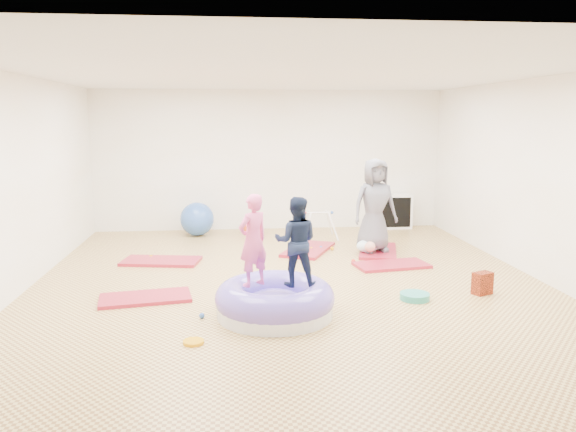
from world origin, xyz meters
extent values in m
cube|color=#D1B86C|center=(0.00, 0.00, 0.00)|extent=(7.00, 8.00, 0.01)
cube|color=silver|center=(0.00, 0.00, 2.80)|extent=(7.00, 8.00, 0.01)
cube|color=white|center=(0.00, 4.00, 1.40)|extent=(7.00, 0.01, 2.80)
cube|color=white|center=(0.00, -4.00, 1.40)|extent=(7.00, 0.01, 2.80)
cube|color=white|center=(-3.50, 0.00, 1.40)|extent=(0.01, 8.00, 2.80)
cube|color=white|center=(3.50, 0.00, 1.40)|extent=(0.01, 8.00, 2.80)
cube|color=#B52036|center=(-1.87, -0.45, 0.02)|extent=(1.19, 0.73, 0.05)
cube|color=#B52036|center=(-1.90, 1.39, 0.02)|extent=(1.27, 0.79, 0.05)
cube|color=#B52036|center=(0.52, 1.94, 0.03)|extent=(1.09, 1.38, 0.05)
cube|color=#B52036|center=(1.65, 0.79, 0.02)|extent=(1.18, 0.72, 0.05)
cube|color=#B52036|center=(1.68, 1.71, 0.02)|extent=(0.90, 1.31, 0.05)
cylinder|color=silver|center=(-0.30, -1.19, 0.08)|extent=(1.33, 1.33, 0.15)
torus|color=#6450C8|center=(-0.30, -1.19, 0.21)|extent=(1.37, 1.37, 0.36)
ellipsoid|color=#6450C8|center=(-0.30, -1.19, 0.13)|extent=(0.73, 0.73, 0.33)
imported|color=#F2599B|center=(-0.54, -1.12, 0.93)|extent=(0.46, 0.43, 1.06)
imported|color=#121C37|center=(-0.06, -1.17, 0.91)|extent=(0.56, 0.47, 1.03)
imported|color=slate|center=(1.58, 1.64, 0.82)|extent=(0.83, 0.61, 1.55)
ellipsoid|color=#CBEDFD|center=(1.45, 1.54, 0.16)|extent=(0.37, 0.24, 0.21)
sphere|color=#F19F87|center=(1.45, 1.37, 0.18)|extent=(0.17, 0.17, 0.17)
sphere|color=#E89D05|center=(0.93, 1.95, 0.03)|extent=(0.06, 0.06, 0.06)
sphere|color=#2E59B3|center=(0.75, 2.02, 0.03)|extent=(0.06, 0.06, 0.06)
sphere|color=#2E59B3|center=(-1.14, -1.20, 0.03)|extent=(0.06, 0.06, 0.06)
sphere|color=red|center=(1.11, 1.06, 0.03)|extent=(0.06, 0.06, 0.06)
sphere|color=#E89D05|center=(-2.09, 1.65, 0.03)|extent=(0.06, 0.06, 0.06)
sphere|color=#E89D05|center=(0.57, 1.96, 0.03)|extent=(0.06, 0.06, 0.06)
sphere|color=#2E59B3|center=(-1.44, 3.44, 0.32)|extent=(0.65, 0.65, 0.65)
sphere|color=#F54E1F|center=(-0.38, 3.38, 0.20)|extent=(0.39, 0.39, 0.39)
cylinder|color=white|center=(0.60, 2.65, 0.28)|extent=(0.19, 0.20, 0.52)
cylinder|color=white|center=(0.60, 3.09, 0.28)|extent=(0.19, 0.20, 0.52)
cylinder|color=white|center=(1.08, 2.65, 0.28)|extent=(0.19, 0.20, 0.52)
cylinder|color=white|center=(1.08, 3.09, 0.28)|extent=(0.19, 0.20, 0.52)
cylinder|color=white|center=(0.84, 2.87, 0.50)|extent=(0.50, 0.03, 0.03)
sphere|color=red|center=(0.59, 2.87, 0.50)|extent=(0.06, 0.06, 0.06)
sphere|color=#2E59B3|center=(1.09, 2.87, 0.50)|extent=(0.06, 0.06, 0.06)
cube|color=white|center=(2.55, 3.80, 0.35)|extent=(0.71, 0.34, 0.71)
cube|color=black|center=(2.55, 3.63, 0.35)|extent=(0.61, 0.02, 0.61)
cube|color=white|center=(2.55, 3.75, 0.35)|extent=(0.02, 0.24, 0.62)
cube|color=white|center=(2.55, 3.75, 0.35)|extent=(0.62, 0.24, 0.02)
cylinder|color=teal|center=(1.48, -0.79, 0.04)|extent=(0.37, 0.37, 0.08)
cube|color=red|center=(2.42, -0.66, 0.14)|extent=(0.29, 0.24, 0.29)
cylinder|color=#E89D05|center=(-1.18, -1.92, 0.02)|extent=(0.21, 0.21, 0.03)
camera|label=1|loc=(-0.78, -7.33, 2.23)|focal=35.00mm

